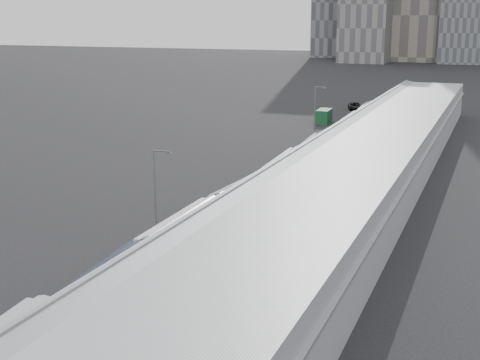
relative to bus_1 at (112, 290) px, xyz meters
The scene contains 22 objects.
sidewalk 35.14m from the bus_1, 78.25° to the left, with size 10.00×170.00×0.12m, color gray.
lane_line 34.56m from the bus_1, 95.57° to the left, with size 0.12×160.00×0.02m, color gold.
depot 36.18m from the bus_1, 72.04° to the left, with size 12.45×160.40×7.20m.
bus_1 is the anchor object (origin of this frame).
bus_2 12.03m from the bus_1, 89.72° to the left, with size 3.00×13.52×3.94m.
bus_3 26.81m from the bus_1, 89.65° to the left, with size 3.49×12.60×3.64m.
bus_4 40.63m from the bus_1, 89.30° to the left, with size 3.22×13.31×3.86m.
bus_5 53.85m from the bus_1, 89.49° to the left, with size 3.48×13.20×3.82m.
bus_6 70.06m from the bus_1, 89.50° to the left, with size 2.74×12.25×3.57m.
bus_7 82.26m from the bus_1, 89.84° to the left, with size 2.81×12.41×3.61m.
bus_8 95.95m from the bus_1, 89.90° to the left, with size 3.32×12.89×3.73m.
bus_9 112.31m from the bus_1, 89.88° to the left, with size 3.60×12.29×3.54m.
bus_10 125.62m from the bus_1, 89.78° to the left, with size 2.86×12.82×3.74m.
tree_1 9.89m from the bus_1, 67.34° to the left, with size 2.46×2.46×4.93m.
tree_2 35.58m from the bus_1, 82.96° to the left, with size 1.18×1.18×3.81m.
tree_3 57.32m from the bus_1, 85.63° to the left, with size 1.16×1.16×4.18m.
tree_4 79.82m from the bus_1, 87.32° to the left, with size 2.44×2.44×4.74m.
tree_5 108.66m from the bus_1, 87.82° to the left, with size 1.62×1.62×4.40m.
street_lamp_near 18.95m from the bus_1, 108.07° to the left, with size 2.04×0.22×8.31m.
street_lamp_far 81.49m from the bus_1, 94.73° to the left, with size 2.04×0.22×8.46m.
shipping_container 92.06m from the bus_1, 94.87° to the left, with size 2.42×5.40×2.82m, color #134024.
suv 114.42m from the bus_1, 93.15° to the left, with size 2.76×5.98×1.66m, color black.
Camera 1 is at (27.18, -18.22, 20.93)m, focal length 50.00 mm.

